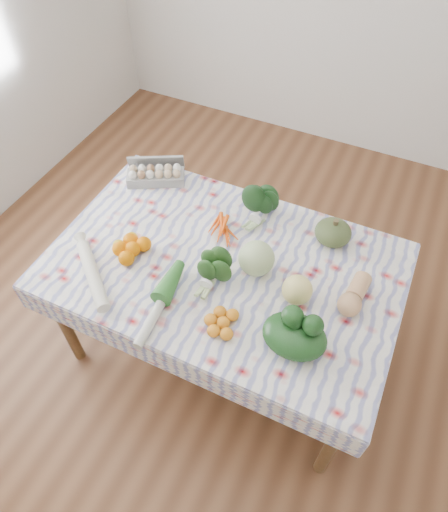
# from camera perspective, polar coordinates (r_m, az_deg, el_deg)

# --- Properties ---
(ground) EXTENTS (4.50, 4.50, 0.00)m
(ground) POSITION_cam_1_polar(r_m,az_deg,el_deg) (2.82, 0.00, -10.72)
(ground) COLOR brown
(ground) RESTS_ON ground
(dining_table) EXTENTS (1.60, 1.00, 0.75)m
(dining_table) POSITION_cam_1_polar(r_m,az_deg,el_deg) (2.25, 0.00, -2.31)
(dining_table) COLOR brown
(dining_table) RESTS_ON ground
(tablecloth) EXTENTS (1.66, 1.06, 0.01)m
(tablecloth) POSITION_cam_1_polar(r_m,az_deg,el_deg) (2.19, 0.00, -1.07)
(tablecloth) COLOR white
(tablecloth) RESTS_ON dining_table
(egg_carton) EXTENTS (0.34, 0.26, 0.08)m
(egg_carton) POSITION_cam_1_polar(r_m,az_deg,el_deg) (2.59, -8.55, 9.88)
(egg_carton) COLOR #9C9C98
(egg_carton) RESTS_ON tablecloth
(carrot_bunch) EXTENTS (0.24, 0.23, 0.03)m
(carrot_bunch) POSITION_cam_1_polar(r_m,az_deg,el_deg) (2.31, -0.30, 3.51)
(carrot_bunch) COLOR #F4560E
(carrot_bunch) RESTS_ON tablecloth
(kale_bunch) EXTENTS (0.20, 0.18, 0.16)m
(kale_bunch) POSITION_cam_1_polar(r_m,az_deg,el_deg) (2.33, 4.67, 6.01)
(kale_bunch) COLOR #163816
(kale_bunch) RESTS_ON tablecloth
(kabocha_squash) EXTENTS (0.20, 0.20, 0.12)m
(kabocha_squash) POSITION_cam_1_polar(r_m,az_deg,el_deg) (2.30, 13.48, 2.89)
(kabocha_squash) COLOR #44542A
(kabocha_squash) RESTS_ON tablecloth
(cabbage) EXTENTS (0.18, 0.18, 0.17)m
(cabbage) POSITION_cam_1_polar(r_m,az_deg,el_deg) (2.10, 4.09, -0.30)
(cabbage) COLOR #B1CB88
(cabbage) RESTS_ON tablecloth
(butternut_squash) EXTENTS (0.13, 0.24, 0.11)m
(butternut_squash) POSITION_cam_1_polar(r_m,az_deg,el_deg) (2.09, 16.04, -4.56)
(butternut_squash) COLOR tan
(butternut_squash) RESTS_ON tablecloth
(orange_cluster) EXTENTS (0.29, 0.29, 0.08)m
(orange_cluster) POSITION_cam_1_polar(r_m,az_deg,el_deg) (2.23, -11.38, 0.87)
(orange_cluster) COLOR orange
(orange_cluster) RESTS_ON tablecloth
(broccoli) EXTENTS (0.15, 0.15, 0.11)m
(broccoli) POSITION_cam_1_polar(r_m,az_deg,el_deg) (2.07, -1.67, -2.25)
(broccoli) COLOR #224C1A
(broccoli) RESTS_ON tablecloth
(mandarin_cluster) EXTENTS (0.22, 0.22, 0.06)m
(mandarin_cluster) POSITION_cam_1_polar(r_m,az_deg,el_deg) (1.96, -0.10, -8.28)
(mandarin_cluster) COLOR orange
(mandarin_cluster) RESTS_ON tablecloth
(grapefruit) EXTENTS (0.18, 0.18, 0.14)m
(grapefruit) POSITION_cam_1_polar(r_m,az_deg,el_deg) (2.03, 9.12, -4.20)
(grapefruit) COLOR #EADB77
(grapefruit) RESTS_ON tablecloth
(spinach_bag) EXTENTS (0.29, 0.24, 0.12)m
(spinach_bag) POSITION_cam_1_polar(r_m,az_deg,el_deg) (1.91, 8.80, -9.84)
(spinach_bag) COLOR #133514
(spinach_bag) RESTS_ON tablecloth
(daikon) EXTENTS (0.36, 0.32, 0.06)m
(daikon) POSITION_cam_1_polar(r_m,az_deg,el_deg) (2.19, -16.09, -2.29)
(daikon) COLOR white
(daikon) RESTS_ON tablecloth
(leek) EXTENTS (0.09, 0.44, 0.05)m
(leek) POSITION_cam_1_polar(r_m,az_deg,el_deg) (2.03, -8.03, -6.06)
(leek) COLOR beige
(leek) RESTS_ON tablecloth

